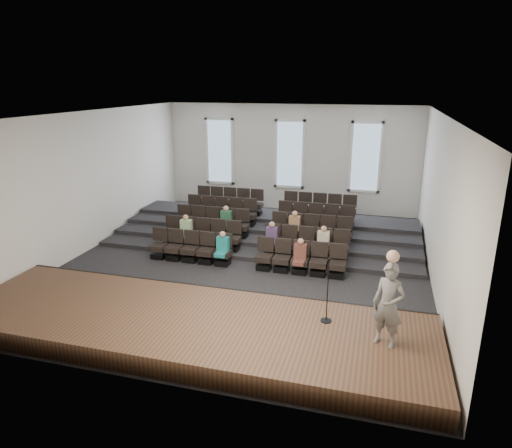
# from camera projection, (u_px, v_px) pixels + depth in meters

# --- Properties ---
(ground) EXTENTS (14.00, 14.00, 0.00)m
(ground) POSITION_uv_depth(u_px,v_px,m) (248.00, 261.00, 15.92)
(ground) COLOR black
(ground) RESTS_ON ground
(ceiling) EXTENTS (12.00, 14.00, 0.02)m
(ceiling) POSITION_uv_depth(u_px,v_px,m) (247.00, 114.00, 14.43)
(ceiling) COLOR white
(ceiling) RESTS_ON ground
(wall_back) EXTENTS (12.00, 0.04, 5.00)m
(wall_back) POSITION_uv_depth(u_px,v_px,m) (290.00, 158.00, 21.63)
(wall_back) COLOR silver
(wall_back) RESTS_ON ground
(wall_front) EXTENTS (12.00, 0.04, 5.00)m
(wall_front) POSITION_uv_depth(u_px,v_px,m) (144.00, 272.00, 8.72)
(wall_front) COLOR silver
(wall_front) RESTS_ON ground
(wall_left) EXTENTS (0.04, 14.00, 5.00)m
(wall_left) POSITION_uv_depth(u_px,v_px,m) (91.00, 181.00, 16.71)
(wall_left) COLOR silver
(wall_left) RESTS_ON ground
(wall_right) EXTENTS (0.04, 14.00, 5.00)m
(wall_right) POSITION_uv_depth(u_px,v_px,m) (440.00, 203.00, 13.64)
(wall_right) COLOR silver
(wall_right) RESTS_ON ground
(stage) EXTENTS (11.80, 3.60, 0.50)m
(stage) POSITION_uv_depth(u_px,v_px,m) (189.00, 326.00, 11.16)
(stage) COLOR #4B3620
(stage) RESTS_ON ground
(stage_lip) EXTENTS (11.80, 0.06, 0.52)m
(stage_lip) POSITION_uv_depth(u_px,v_px,m) (215.00, 295.00, 12.79)
(stage_lip) COLOR black
(stage_lip) RESTS_ON ground
(risers) EXTENTS (11.80, 4.80, 0.60)m
(risers) POSITION_uv_depth(u_px,v_px,m) (270.00, 228.00, 18.78)
(risers) COLOR black
(risers) RESTS_ON ground
(seating_rows) EXTENTS (6.80, 4.70, 1.67)m
(seating_rows) POSITION_uv_depth(u_px,v_px,m) (260.00, 229.00, 17.14)
(seating_rows) COLOR black
(seating_rows) RESTS_ON ground
(windows) EXTENTS (8.44, 0.10, 3.24)m
(windows) POSITION_uv_depth(u_px,v_px,m) (290.00, 154.00, 21.51)
(windows) COLOR white
(windows) RESTS_ON wall_back
(audience) EXTENTS (5.45, 2.64, 1.10)m
(audience) POSITION_uv_depth(u_px,v_px,m) (259.00, 235.00, 16.02)
(audience) COLOR teal
(audience) RESTS_ON seating_rows
(speaker) EXTENTS (0.81, 0.69, 1.89)m
(speaker) POSITION_uv_depth(u_px,v_px,m) (388.00, 305.00, 9.68)
(speaker) COLOR #615F5C
(speaker) RESTS_ON stage
(mic_stand) EXTENTS (0.27, 0.27, 1.63)m
(mic_stand) POSITION_uv_depth(u_px,v_px,m) (327.00, 303.00, 10.77)
(mic_stand) COLOR black
(mic_stand) RESTS_ON stage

